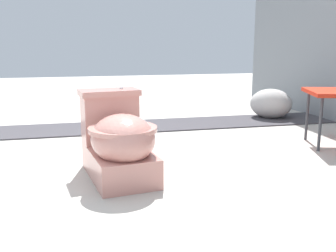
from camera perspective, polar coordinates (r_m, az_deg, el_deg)
ground_plane at (r=2.46m, az=-12.29°, el=-7.08°), size 14.00×14.00×0.00m
gravel_strip at (r=3.76m, az=-5.05°, el=-0.05°), size 0.56×8.00×0.01m
toilet at (r=2.34m, az=-7.14°, el=-2.27°), size 0.68×0.46×0.52m
boulder_near at (r=4.30m, az=14.72°, el=3.17°), size 0.56×0.58×0.31m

